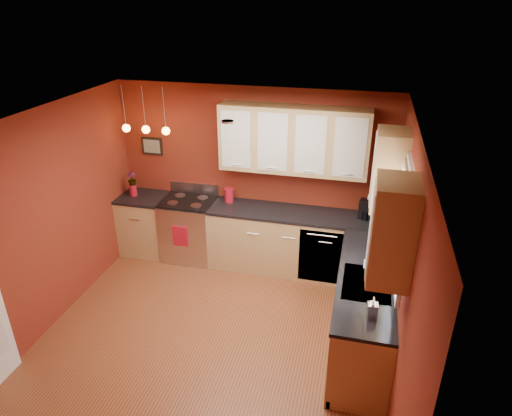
% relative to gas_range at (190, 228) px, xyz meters
% --- Properties ---
extents(floor, '(4.20, 4.20, 0.00)m').
position_rel_gas_range_xyz_m(floor, '(0.92, -1.80, -0.48)').
color(floor, brown).
rests_on(floor, ground).
extents(ceiling, '(4.00, 4.20, 0.02)m').
position_rel_gas_range_xyz_m(ceiling, '(0.92, -1.80, 2.12)').
color(ceiling, beige).
rests_on(ceiling, wall_back).
extents(wall_back, '(4.00, 0.02, 2.60)m').
position_rel_gas_range_xyz_m(wall_back, '(0.92, 0.30, 0.82)').
color(wall_back, maroon).
rests_on(wall_back, floor).
extents(wall_front, '(4.00, 0.02, 2.60)m').
position_rel_gas_range_xyz_m(wall_front, '(0.92, -3.90, 0.82)').
color(wall_front, maroon).
rests_on(wall_front, floor).
extents(wall_left, '(0.02, 4.20, 2.60)m').
position_rel_gas_range_xyz_m(wall_left, '(-1.08, -1.80, 0.82)').
color(wall_left, maroon).
rests_on(wall_left, floor).
extents(wall_right, '(0.02, 4.20, 2.60)m').
position_rel_gas_range_xyz_m(wall_right, '(2.92, -1.80, 0.82)').
color(wall_right, maroon).
rests_on(wall_right, floor).
extents(base_cabinets_back_left, '(0.70, 0.60, 0.90)m').
position_rel_gas_range_xyz_m(base_cabinets_back_left, '(-0.73, -0.00, -0.03)').
color(base_cabinets_back_left, tan).
rests_on(base_cabinets_back_left, floor).
extents(base_cabinets_back_right, '(2.54, 0.60, 0.90)m').
position_rel_gas_range_xyz_m(base_cabinets_back_right, '(1.65, -0.00, -0.03)').
color(base_cabinets_back_right, tan).
rests_on(base_cabinets_back_right, floor).
extents(base_cabinets_right, '(0.60, 2.10, 0.90)m').
position_rel_gas_range_xyz_m(base_cabinets_right, '(2.62, -1.35, -0.03)').
color(base_cabinets_right, tan).
rests_on(base_cabinets_right, floor).
extents(counter_back_left, '(0.70, 0.62, 0.04)m').
position_rel_gas_range_xyz_m(counter_back_left, '(-0.73, -0.00, 0.44)').
color(counter_back_left, black).
rests_on(counter_back_left, base_cabinets_back_left).
extents(counter_back_right, '(2.54, 0.62, 0.04)m').
position_rel_gas_range_xyz_m(counter_back_right, '(1.65, -0.00, 0.44)').
color(counter_back_right, black).
rests_on(counter_back_right, base_cabinets_back_right).
extents(counter_right, '(0.62, 2.10, 0.04)m').
position_rel_gas_range_xyz_m(counter_right, '(2.62, -1.35, 0.44)').
color(counter_right, black).
rests_on(counter_right, base_cabinets_right).
extents(gas_range, '(0.76, 0.64, 1.11)m').
position_rel_gas_range_xyz_m(gas_range, '(0.00, 0.00, 0.00)').
color(gas_range, silver).
rests_on(gas_range, floor).
extents(dishwasher_front, '(0.60, 0.02, 0.80)m').
position_rel_gas_range_xyz_m(dishwasher_front, '(2.02, -0.29, -0.03)').
color(dishwasher_front, silver).
rests_on(dishwasher_front, base_cabinets_back_right).
extents(sink, '(0.50, 0.70, 0.33)m').
position_rel_gas_range_xyz_m(sink, '(2.62, -1.50, 0.43)').
color(sink, gray).
rests_on(sink, counter_right).
extents(window, '(0.06, 1.02, 1.22)m').
position_rel_gas_range_xyz_m(window, '(2.89, -1.50, 1.21)').
color(window, white).
rests_on(window, wall_right).
extents(upper_cabinets_back, '(2.00, 0.35, 0.90)m').
position_rel_gas_range_xyz_m(upper_cabinets_back, '(1.52, 0.12, 1.47)').
color(upper_cabinets_back, tan).
rests_on(upper_cabinets_back, wall_back).
extents(upper_cabinets_right, '(0.35, 1.95, 0.90)m').
position_rel_gas_range_xyz_m(upper_cabinets_right, '(2.75, -1.48, 1.47)').
color(upper_cabinets_right, tan).
rests_on(upper_cabinets_right, wall_right).
extents(wall_picture, '(0.32, 0.03, 0.26)m').
position_rel_gas_range_xyz_m(wall_picture, '(-0.63, 0.28, 1.17)').
color(wall_picture, black).
rests_on(wall_picture, wall_back).
extents(pendant_lights, '(0.71, 0.11, 0.66)m').
position_rel_gas_range_xyz_m(pendant_lights, '(-0.53, -0.05, 1.53)').
color(pendant_lights, gray).
rests_on(pendant_lights, ceiling).
extents(red_canister, '(0.14, 0.14, 0.21)m').
position_rel_gas_range_xyz_m(red_canister, '(0.60, 0.13, 0.57)').
color(red_canister, '#AB1223').
rests_on(red_canister, counter_back_right).
extents(red_vase, '(0.11, 0.11, 0.18)m').
position_rel_gas_range_xyz_m(red_vase, '(-0.87, -0.01, 0.55)').
color(red_vase, '#AB1223').
rests_on(red_vase, counter_back_left).
extents(flowers, '(0.16, 0.16, 0.22)m').
position_rel_gas_range_xyz_m(flowers, '(-0.87, -0.01, 0.72)').
color(flowers, '#AB1223').
rests_on(flowers, red_vase).
extents(coffee_maker, '(0.20, 0.20, 0.26)m').
position_rel_gas_range_xyz_m(coffee_maker, '(2.56, 0.06, 0.58)').
color(coffee_maker, black).
rests_on(coffee_maker, counter_back_right).
extents(soap_pump, '(0.11, 0.11, 0.22)m').
position_rel_gas_range_xyz_m(soap_pump, '(2.68, -2.05, 0.57)').
color(soap_pump, white).
rests_on(soap_pump, counter_right).
extents(dish_towel, '(0.23, 0.02, 0.32)m').
position_rel_gas_range_xyz_m(dish_towel, '(-0.02, -0.33, 0.04)').
color(dish_towel, '#AB1223').
rests_on(dish_towel, gas_range).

